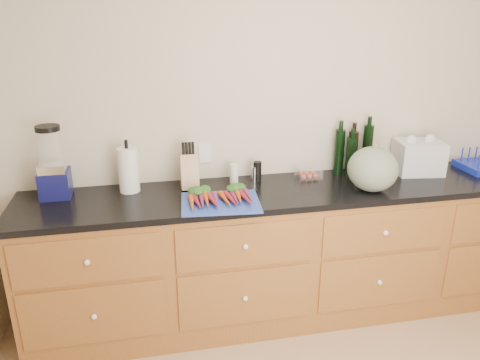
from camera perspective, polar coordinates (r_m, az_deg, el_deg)
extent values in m
cube|color=beige|center=(3.28, 6.06, 7.00)|extent=(4.10, 0.05, 2.60)
cube|color=brown|center=(3.30, 7.21, -8.86)|extent=(3.60, 0.60, 0.90)
cube|color=brown|center=(2.78, -18.12, -9.37)|extent=(0.82, 0.01, 0.28)
sphere|color=white|center=(2.76, -18.15, -9.53)|extent=(0.03, 0.03, 0.03)
cube|color=brown|center=(2.97, -17.34, -15.45)|extent=(0.82, 0.01, 0.38)
sphere|color=white|center=(2.95, -17.37, -15.63)|extent=(0.03, 0.03, 0.03)
cube|color=brown|center=(2.80, 0.61, -8.00)|extent=(0.82, 0.01, 0.28)
sphere|color=white|center=(2.79, 0.68, -8.15)|extent=(0.03, 0.03, 0.03)
cube|color=brown|center=(2.99, 0.59, -14.09)|extent=(0.82, 0.01, 0.38)
sphere|color=white|center=(2.98, 0.65, -14.26)|extent=(0.03, 0.03, 0.03)
cube|color=brown|center=(3.10, 17.20, -6.06)|extent=(0.82, 0.01, 0.28)
sphere|color=white|center=(3.09, 17.34, -6.18)|extent=(0.03, 0.03, 0.03)
cube|color=brown|center=(3.27, 16.54, -11.73)|extent=(0.82, 0.01, 0.38)
sphere|color=white|center=(3.26, 16.67, -11.87)|extent=(0.03, 0.03, 0.03)
cube|color=black|center=(3.10, 7.59, -1.24)|extent=(3.64, 0.62, 0.04)
cube|color=#2645AA|center=(2.81, -2.39, -2.78)|extent=(0.50, 0.39, 0.01)
cone|color=#C64817|center=(2.77, -5.87, -2.71)|extent=(0.04, 0.18, 0.04)
cone|color=maroon|center=(2.77, -5.27, -2.66)|extent=(0.04, 0.18, 0.04)
cone|color=#782549|center=(2.77, -4.68, -2.62)|extent=(0.04, 0.18, 0.04)
cone|color=#C64817|center=(2.78, -4.08, -2.57)|extent=(0.04, 0.18, 0.04)
cone|color=maroon|center=(2.78, -3.49, -2.53)|extent=(0.04, 0.18, 0.04)
cone|color=#782549|center=(2.78, -2.89, -2.48)|extent=(0.04, 0.18, 0.04)
ellipsoid|color=#184819|center=(2.90, -4.73, -1.42)|extent=(0.18, 0.11, 0.05)
cone|color=#C64817|center=(2.79, -1.79, -2.40)|extent=(0.04, 0.18, 0.04)
cone|color=maroon|center=(2.80, -1.20, -2.35)|extent=(0.04, 0.18, 0.04)
cone|color=#782549|center=(2.80, -0.61, -2.31)|extent=(0.04, 0.18, 0.04)
cone|color=#C64817|center=(2.81, -0.03, -2.26)|extent=(0.04, 0.18, 0.04)
cone|color=maroon|center=(2.81, 0.55, -2.22)|extent=(0.04, 0.18, 0.04)
cone|color=#782549|center=(2.82, 1.13, -2.17)|extent=(0.04, 0.18, 0.04)
ellipsoid|color=#184819|center=(2.92, -0.85, -1.13)|extent=(0.18, 0.11, 0.05)
ellipsoid|color=#5B6757|center=(3.09, 15.89, 1.29)|extent=(0.32, 0.32, 0.29)
cube|color=#10124C|center=(3.11, -21.59, -0.43)|extent=(0.18, 0.18, 0.17)
cube|color=silver|center=(3.04, -21.94, 1.31)|extent=(0.16, 0.11, 0.05)
cylinder|color=white|center=(3.04, -22.12, 3.46)|extent=(0.14, 0.14, 0.23)
cylinder|color=black|center=(3.01, -22.44, 5.85)|extent=(0.14, 0.14, 0.03)
cylinder|color=white|center=(3.04, -13.45, 1.20)|extent=(0.13, 0.13, 0.29)
cube|color=tan|center=(3.04, -6.20, 1.03)|extent=(0.11, 0.11, 0.23)
cylinder|color=white|center=(3.13, -0.75, 0.81)|extent=(0.06, 0.06, 0.13)
cylinder|color=black|center=(3.16, 2.14, 1.05)|extent=(0.05, 0.05, 0.14)
cylinder|color=silver|center=(3.16, 1.76, 0.75)|extent=(0.04, 0.04, 0.10)
cube|color=white|center=(3.26, 8.32, 0.92)|extent=(0.17, 0.13, 0.08)
cylinder|color=black|center=(3.35, 11.99, 3.38)|extent=(0.07, 0.07, 0.32)
cylinder|color=black|center=(3.41, 13.54, 3.35)|extent=(0.07, 0.07, 0.29)
cylinder|color=black|center=(3.44, 15.23, 3.71)|extent=(0.07, 0.07, 0.34)
cylinder|color=black|center=(3.33, 13.38, 2.77)|extent=(0.07, 0.07, 0.27)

